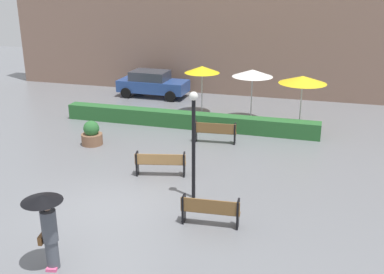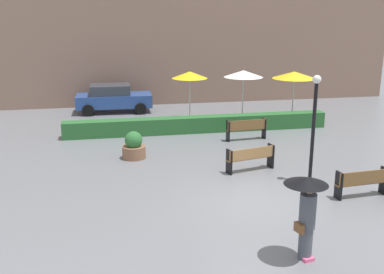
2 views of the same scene
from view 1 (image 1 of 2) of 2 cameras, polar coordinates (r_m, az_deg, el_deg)
name	(u,v)px [view 1 (image 1 of 2)]	position (r m, az deg, el deg)	size (l,w,h in m)	color
ground_plane	(111,205)	(14.86, -10.20, -8.44)	(60.00, 60.00, 0.00)	slate
bench_back_row	(215,131)	(19.84, 2.93, 0.77)	(1.87, 0.51, 0.92)	brown
bench_near_right	(210,210)	(13.31, 2.32, -9.12)	(1.74, 0.48, 0.87)	brown
bench_mid_center	(160,162)	(16.56, -3.99, -3.19)	(1.87, 0.78, 0.88)	#9E7242
pedestrian_with_umbrella	(47,221)	(11.66, -17.81, -10.03)	(0.99, 0.99, 2.00)	#4C515B
planter_pot	(92,134)	(20.13, -12.49, 0.32)	(0.91, 0.91, 1.07)	brown
lamp_post	(194,134)	(14.27, 0.20, 0.40)	(0.28, 0.28, 3.59)	black
patio_umbrella_yellow	(202,70)	(23.83, 1.28, 8.47)	(1.84, 1.84, 2.56)	silver
patio_umbrella_white	(253,73)	(22.78, 7.62, 7.96)	(2.02, 2.02, 2.62)	silver
patio_umbrella_yellow_far	(303,80)	(21.82, 13.76, 7.01)	(2.23, 2.23, 2.59)	silver
hedge_strip	(187,120)	(21.97, -0.59, 2.15)	(12.53, 0.70, 0.75)	#28602D
building_facade	(223,7)	(28.41, 3.90, 16.05)	(28.00, 1.20, 10.54)	#846656
parked_car	(152,83)	(27.95, -5.00, 6.74)	(4.24, 2.05, 1.57)	#28478C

